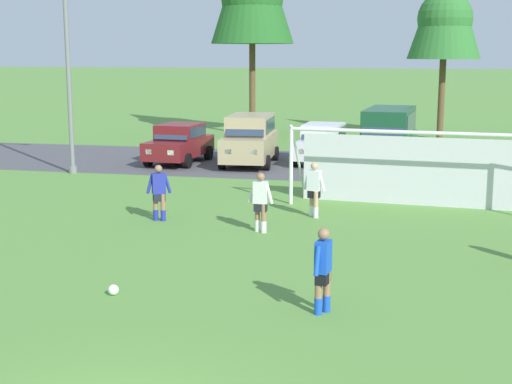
% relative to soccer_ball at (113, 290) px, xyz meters
% --- Properties ---
extents(ground_plane, '(400.00, 400.00, 0.00)m').
position_rel_soccer_ball_xyz_m(ground_plane, '(2.07, 9.65, -0.11)').
color(ground_plane, '#598C3D').
extents(parking_lot_strip, '(52.00, 8.40, 0.01)m').
position_rel_soccer_ball_xyz_m(parking_lot_strip, '(2.07, 18.22, -0.11)').
color(parking_lot_strip, '#4C4C51').
rests_on(parking_lot_strip, ground).
extents(soccer_ball, '(0.22, 0.22, 0.22)m').
position_rel_soccer_ball_xyz_m(soccer_ball, '(0.00, 0.00, 0.00)').
color(soccer_ball, white).
rests_on(soccer_ball, ground).
extents(soccer_goal, '(7.55, 2.56, 2.57)m').
position_rel_soccer_ball_xyz_m(soccer_goal, '(5.64, 10.22, 1.18)').
color(soccer_goal, white).
rests_on(soccer_goal, ground).
extents(player_striker_near, '(0.72, 0.39, 1.64)m').
position_rel_soccer_ball_xyz_m(player_striker_near, '(-1.39, 6.55, 0.71)').
color(player_striker_near, '#936B4C').
rests_on(player_striker_near, ground).
extents(player_midfield_center, '(0.72, 0.37, 1.64)m').
position_rel_soccer_ball_xyz_m(player_midfield_center, '(2.93, 8.01, 0.71)').
color(player_midfield_center, tan).
rests_on(player_midfield_center, ground).
extents(player_defender_far, '(0.73, 0.26, 1.64)m').
position_rel_soccer_ball_xyz_m(player_defender_far, '(1.78, 5.84, 0.71)').
color(player_defender_far, '#936B4C').
rests_on(player_defender_far, ground).
extents(player_winger_left, '(0.30, 0.72, 1.64)m').
position_rel_soccer_ball_xyz_m(player_winger_left, '(4.26, -0.11, 0.71)').
color(player_winger_left, '#936B4C').
rests_on(player_winger_left, ground).
extents(parked_car_slot_far_left, '(2.26, 4.32, 1.72)m').
position_rel_soccer_ball_xyz_m(parked_car_slot_far_left, '(-4.43, 17.49, 0.77)').
color(parked_car_slot_far_left, maroon).
rests_on(parked_car_slot_far_left, ground).
extents(parked_car_slot_left, '(2.37, 4.72, 2.16)m').
position_rel_soccer_ball_xyz_m(parked_car_slot_left, '(-1.27, 17.69, 1.00)').
color(parked_car_slot_left, tan).
rests_on(parked_car_slot_left, ground).
extents(parked_car_slot_center_left, '(2.20, 4.29, 1.72)m').
position_rel_soccer_ball_xyz_m(parked_car_slot_center_left, '(1.76, 18.94, 0.77)').
color(parked_car_slot_center_left, silver).
rests_on(parked_car_slot_center_left, ground).
extents(parked_car_slot_center, '(2.48, 4.94, 2.52)m').
position_rel_soccer_ball_xyz_m(parked_car_slot_center, '(4.65, 17.93, 1.23)').
color(parked_car_slot_center, '#194C2D').
rests_on(parked_car_slot_center, ground).
extents(tree_mid_left, '(4.01, 4.01, 10.69)m').
position_rel_soccer_ball_xyz_m(tree_mid_left, '(7.02, 29.41, 7.24)').
color(tree_mid_left, brown).
rests_on(tree_mid_left, ground).
extents(street_lamp, '(2.00, 0.32, 8.32)m').
position_rel_soccer_ball_xyz_m(street_lamp, '(-7.58, 13.85, 4.19)').
color(street_lamp, slate).
rests_on(street_lamp, ground).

